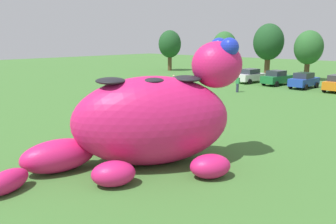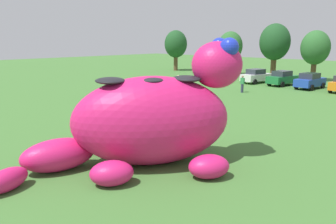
{
  "view_description": "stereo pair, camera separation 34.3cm",
  "coord_description": "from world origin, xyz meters",
  "px_view_note": "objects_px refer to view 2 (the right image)",
  "views": [
    {
      "loc": [
        10.96,
        -9.08,
        5.29
      ],
      "look_at": [
        1.08,
        1.71,
        2.11
      ],
      "focal_mm": 35.99,
      "sensor_mm": 36.0,
      "label": 1
    },
    {
      "loc": [
        11.22,
        -8.85,
        5.29
      ],
      "look_at": [
        1.08,
        1.71,
        2.11
      ],
      "focal_mm": 35.99,
      "sensor_mm": 36.0,
      "label": 2
    }
  ],
  "objects_px": {
    "spectator_near_inflatable": "(130,96)",
    "spectator_mid_field": "(242,84)",
    "giant_inflatable_creature": "(151,119)",
    "spectator_wandering": "(178,83)",
    "car_white": "(256,76)",
    "car_green": "(282,78)",
    "car_blue": "(310,81)",
    "spectator_by_cars": "(173,103)"
  },
  "relations": [
    {
      "from": "car_green",
      "to": "car_blue",
      "type": "distance_m",
      "value": 3.35
    },
    {
      "from": "car_green",
      "to": "spectator_by_cars",
      "type": "relative_size",
      "value": 2.52
    },
    {
      "from": "car_white",
      "to": "car_blue",
      "type": "relative_size",
      "value": 1.02
    },
    {
      "from": "car_blue",
      "to": "spectator_mid_field",
      "type": "relative_size",
      "value": 2.47
    },
    {
      "from": "giant_inflatable_creature",
      "to": "car_white",
      "type": "height_order",
      "value": "giant_inflatable_creature"
    },
    {
      "from": "car_white",
      "to": "spectator_wandering",
      "type": "height_order",
      "value": "car_white"
    },
    {
      "from": "spectator_near_inflatable",
      "to": "spectator_by_cars",
      "type": "bearing_deg",
      "value": 4.02
    },
    {
      "from": "car_green",
      "to": "spectator_near_inflatable",
      "type": "relative_size",
      "value": 2.52
    },
    {
      "from": "giant_inflatable_creature",
      "to": "spectator_near_inflatable",
      "type": "bearing_deg",
      "value": 144.37
    },
    {
      "from": "giant_inflatable_creature",
      "to": "spectator_wandering",
      "type": "xyz_separation_m",
      "value": [
        -12.78,
        15.83,
        -1.11
      ]
    },
    {
      "from": "spectator_near_inflatable",
      "to": "car_white",
      "type": "bearing_deg",
      "value": 90.93
    },
    {
      "from": "car_blue",
      "to": "spectator_near_inflatable",
      "type": "xyz_separation_m",
      "value": [
        -6.33,
        -19.91,
        -0.01
      ]
    },
    {
      "from": "car_green",
      "to": "spectator_mid_field",
      "type": "bearing_deg",
      "value": -94.18
    },
    {
      "from": "spectator_near_inflatable",
      "to": "spectator_mid_field",
      "type": "height_order",
      "value": "same"
    },
    {
      "from": "car_white",
      "to": "spectator_mid_field",
      "type": "distance_m",
      "value": 8.13
    },
    {
      "from": "spectator_wandering",
      "to": "spectator_near_inflatable",
      "type": "bearing_deg",
      "value": -73.1
    },
    {
      "from": "car_white",
      "to": "spectator_mid_field",
      "type": "relative_size",
      "value": 2.53
    },
    {
      "from": "giant_inflatable_creature",
      "to": "spectator_wandering",
      "type": "bearing_deg",
      "value": 128.91
    },
    {
      "from": "spectator_near_inflatable",
      "to": "spectator_wandering",
      "type": "relative_size",
      "value": 1.0
    },
    {
      "from": "spectator_mid_field",
      "to": "spectator_wandering",
      "type": "distance_m",
      "value": 6.47
    },
    {
      "from": "car_green",
      "to": "spectator_wandering",
      "type": "distance_m",
      "value": 13.05
    },
    {
      "from": "car_green",
      "to": "spectator_mid_field",
      "type": "relative_size",
      "value": 2.52
    },
    {
      "from": "giant_inflatable_creature",
      "to": "car_blue",
      "type": "xyz_separation_m",
      "value": [
        -3.87,
        27.21,
        -1.1
      ]
    },
    {
      "from": "car_green",
      "to": "spectator_mid_field",
      "type": "xyz_separation_m",
      "value": [
        -0.56,
        -7.72,
        -0.01
      ]
    },
    {
      "from": "car_blue",
      "to": "spectator_wandering",
      "type": "xyz_separation_m",
      "value": [
        -8.92,
        -11.38,
        -0.01
      ]
    },
    {
      "from": "spectator_wandering",
      "to": "spectator_mid_field",
      "type": "bearing_deg",
      "value": 38.99
    },
    {
      "from": "spectator_near_inflatable",
      "to": "car_blue",
      "type": "bearing_deg",
      "value": 72.37
    },
    {
      "from": "spectator_near_inflatable",
      "to": "spectator_by_cars",
      "type": "height_order",
      "value": "same"
    },
    {
      "from": "car_white",
      "to": "spectator_near_inflatable",
      "type": "bearing_deg",
      "value": -89.07
    },
    {
      "from": "car_white",
      "to": "car_blue",
      "type": "bearing_deg",
      "value": -2.87
    },
    {
      "from": "car_white",
      "to": "spectator_wandering",
      "type": "distance_m",
      "value": 11.93
    },
    {
      "from": "giant_inflatable_creature",
      "to": "spectator_by_cars",
      "type": "relative_size",
      "value": 6.03
    },
    {
      "from": "car_blue",
      "to": "spectator_wandering",
      "type": "height_order",
      "value": "car_blue"
    },
    {
      "from": "car_green",
      "to": "spectator_by_cars",
      "type": "bearing_deg",
      "value": -86.03
    },
    {
      "from": "giant_inflatable_creature",
      "to": "spectator_near_inflatable",
      "type": "relative_size",
      "value": 6.03
    },
    {
      "from": "spectator_mid_field",
      "to": "spectator_near_inflatable",
      "type": "bearing_deg",
      "value": -100.94
    },
    {
      "from": "car_blue",
      "to": "spectator_mid_field",
      "type": "xyz_separation_m",
      "value": [
        -3.89,
        -7.31,
        -0.01
      ]
    },
    {
      "from": "giant_inflatable_creature",
      "to": "spectator_mid_field",
      "type": "relative_size",
      "value": 6.03
    },
    {
      "from": "car_white",
      "to": "car_green",
      "type": "relative_size",
      "value": 1.0
    },
    {
      "from": "spectator_mid_field",
      "to": "spectator_by_cars",
      "type": "xyz_separation_m",
      "value": [
        1.95,
        -12.3,
        0.0
      ]
    },
    {
      "from": "car_green",
      "to": "spectator_mid_field",
      "type": "distance_m",
      "value": 7.74
    },
    {
      "from": "spectator_by_cars",
      "to": "car_green",
      "type": "bearing_deg",
      "value": 93.97
    }
  ]
}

